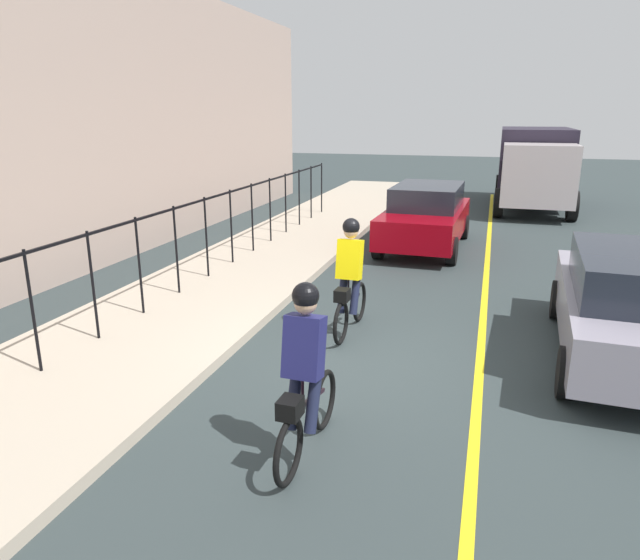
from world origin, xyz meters
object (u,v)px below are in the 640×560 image
object	(u,v)px
cyclist_lead	(350,278)
parked_sedan_rear	(426,216)
patrol_sedan	(634,305)
box_truck_background	(535,164)
cyclist_follow	(305,374)

from	to	relation	value
cyclist_lead	parked_sedan_rear	size ratio (longest dim) A/B	0.41
patrol_sedan	box_truck_background	distance (m)	13.88
box_truck_background	cyclist_follow	bearing A→B (deg)	-9.32
patrol_sedan	cyclist_follow	bearing A→B (deg)	137.62
cyclist_follow	box_truck_background	xyz separation A→B (m)	(17.35, -2.98, 0.64)
patrol_sedan	cyclist_lead	bearing A→B (deg)	94.62
patrol_sedan	box_truck_background	xyz separation A→B (m)	(13.85, 0.59, 0.73)
patrol_sedan	parked_sedan_rear	world-z (taller)	same
parked_sedan_rear	box_truck_background	distance (m)	8.17
cyclist_lead	cyclist_follow	xyz separation A→B (m)	(-3.40, -0.38, 0.00)
parked_sedan_rear	cyclist_follow	bearing A→B (deg)	1.80
cyclist_follow	parked_sedan_rear	xyz separation A→B (m)	(9.76, -0.04, -0.09)
cyclist_lead	box_truck_background	distance (m)	14.36
cyclist_follow	cyclist_lead	bearing A→B (deg)	8.91
cyclist_follow	patrol_sedan	world-z (taller)	cyclist_follow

